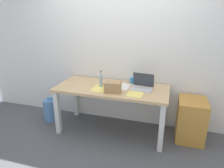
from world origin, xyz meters
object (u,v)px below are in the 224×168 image
object	(u,v)px
beer_bottle	(101,81)
water_cooler_jug	(51,110)
desk	(112,93)
computer_mouse	(112,81)
coffee_mug	(132,80)
cardboard_box	(113,87)
filing_cabinet	(191,120)
laptop_right	(142,86)

from	to	relation	value
beer_bottle	water_cooler_jug	distance (m)	1.18
desk	computer_mouse	xyz separation A→B (m)	(-0.07, 0.22, 0.12)
water_cooler_jug	coffee_mug	bearing A→B (deg)	10.30
desk	computer_mouse	bearing A→B (deg)	107.59
beer_bottle	computer_mouse	size ratio (longest dim) A/B	2.51
cardboard_box	water_cooler_jug	world-z (taller)	cardboard_box
desk	coffee_mug	xyz separation A→B (m)	(0.26, 0.27, 0.15)
coffee_mug	cardboard_box	bearing A→B (deg)	-112.47
filing_cabinet	coffee_mug	bearing A→B (deg)	170.75
beer_bottle	water_cooler_jug	world-z (taller)	beer_bottle
desk	laptop_right	world-z (taller)	laptop_right
laptop_right	coffee_mug	distance (m)	0.29
beer_bottle	cardboard_box	size ratio (longest dim) A/B	1.08
laptop_right	beer_bottle	world-z (taller)	beer_bottle
beer_bottle	coffee_mug	size ratio (longest dim) A/B	2.64
coffee_mug	computer_mouse	bearing A→B (deg)	-170.29
desk	cardboard_box	size ratio (longest dim) A/B	7.34
laptop_right	cardboard_box	size ratio (longest dim) A/B	1.44
laptop_right	coffee_mug	bearing A→B (deg)	131.67
beer_bottle	desk	bearing A→B (deg)	8.91
desk	coffee_mug	size ratio (longest dim) A/B	17.93
computer_mouse	water_cooler_jug	size ratio (longest dim) A/B	0.23
desk	computer_mouse	size ratio (longest dim) A/B	17.04
laptop_right	beer_bottle	xyz separation A→B (m)	(-0.62, -0.08, 0.05)
desk	cardboard_box	distance (m)	0.27
cardboard_box	water_cooler_jug	size ratio (longest dim) A/B	0.53
coffee_mug	desk	bearing A→B (deg)	-133.44
computer_mouse	coffee_mug	world-z (taller)	coffee_mug
coffee_mug	filing_cabinet	size ratio (longest dim) A/B	0.15
computer_mouse	laptop_right	bearing A→B (deg)	9.82
computer_mouse	filing_cabinet	distance (m)	1.35
desk	beer_bottle	world-z (taller)	beer_bottle
filing_cabinet	beer_bottle	bearing A→B (deg)	-173.86
desk	beer_bottle	xyz separation A→B (m)	(-0.17, -0.03, 0.20)
coffee_mug	beer_bottle	bearing A→B (deg)	-144.89
cardboard_box	coffee_mug	world-z (taller)	cardboard_box
computer_mouse	cardboard_box	size ratio (longest dim) A/B	0.43
desk	laptop_right	xyz separation A→B (m)	(0.45, 0.06, 0.15)
beer_bottle	computer_mouse	xyz separation A→B (m)	(0.10, 0.24, -0.08)
laptop_right	coffee_mug	xyz separation A→B (m)	(-0.19, 0.22, -0.00)
desk	coffee_mug	distance (m)	0.40
beer_bottle	filing_cabinet	world-z (taller)	beer_bottle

